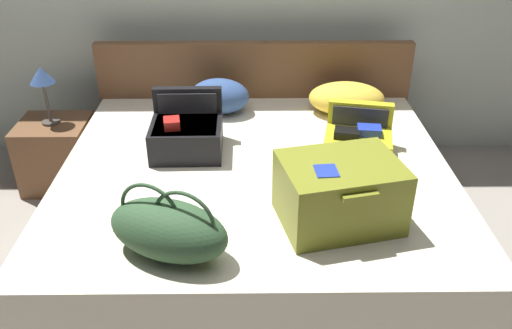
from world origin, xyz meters
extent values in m
plane|color=gray|center=(0.00, 0.00, 0.00)|extent=(12.00, 12.00, 0.00)
cube|color=beige|center=(0.00, 0.40, 0.26)|extent=(2.05, 1.87, 0.51)
cube|color=brown|center=(0.00, 1.38, 0.44)|extent=(2.09, 0.08, 0.89)
cube|color=olive|center=(0.36, -0.07, 0.64)|extent=(0.58, 0.49, 0.25)
cube|color=#28282D|center=(0.36, -0.07, 0.68)|extent=(0.51, 0.43, 0.18)
cube|color=#1E33A5|center=(0.29, -0.14, 0.79)|extent=(0.10, 0.11, 0.05)
cube|color=olive|center=(0.36, -0.07, 0.79)|extent=(0.58, 0.49, 0.04)
cube|color=olive|center=(0.41, -0.27, 0.77)|extent=(0.15, 0.06, 0.02)
cube|color=black|center=(-0.37, 0.56, 0.60)|extent=(0.39, 0.32, 0.18)
cube|color=#28282D|center=(-0.37, 0.56, 0.63)|extent=(0.34, 0.28, 0.12)
cube|color=#B21E19|center=(-0.44, 0.52, 0.71)|extent=(0.10, 0.11, 0.06)
cube|color=black|center=(-0.38, 0.74, 0.67)|extent=(0.38, 0.05, 0.31)
cube|color=#28282D|center=(-0.38, 0.71, 0.67)|extent=(0.33, 0.02, 0.27)
cube|color=gold|center=(0.55, 0.52, 0.58)|extent=(0.40, 0.32, 0.12)
cube|color=#28282D|center=(0.55, 0.52, 0.59)|extent=(0.35, 0.28, 0.09)
cube|color=black|center=(0.49, 0.51, 0.66)|extent=(0.15, 0.12, 0.05)
cube|color=#1E33A5|center=(0.61, 0.54, 0.66)|extent=(0.14, 0.11, 0.05)
cube|color=gold|center=(0.58, 0.67, 0.64)|extent=(0.36, 0.13, 0.25)
cube|color=#28282D|center=(0.58, 0.64, 0.64)|extent=(0.30, 0.07, 0.21)
ellipsoid|color=#2D4C2D|center=(-0.36, -0.30, 0.64)|extent=(0.57, 0.43, 0.24)
torus|color=#2D4C2D|center=(-0.43, -0.28, 0.70)|extent=(0.26, 0.11, 0.27)
torus|color=#2D4C2D|center=(-0.29, -0.33, 0.70)|extent=(0.26, 0.11, 0.27)
ellipsoid|color=navy|center=(-0.22, 1.12, 0.62)|extent=(0.41, 0.33, 0.22)
ellipsoid|color=gold|center=(0.58, 1.10, 0.61)|extent=(0.50, 0.35, 0.20)
cube|color=brown|center=(-1.30, 1.09, 0.23)|extent=(0.44, 0.40, 0.45)
cylinder|color=#3F3833|center=(-1.30, 1.09, 0.46)|extent=(0.11, 0.11, 0.02)
cylinder|color=#4C443D|center=(-1.30, 1.09, 0.60)|extent=(0.02, 0.02, 0.26)
cone|color=navy|center=(-1.30, 1.09, 0.78)|extent=(0.15, 0.15, 0.10)
camera|label=1|loc=(-0.02, -2.04, 1.93)|focal=37.66mm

